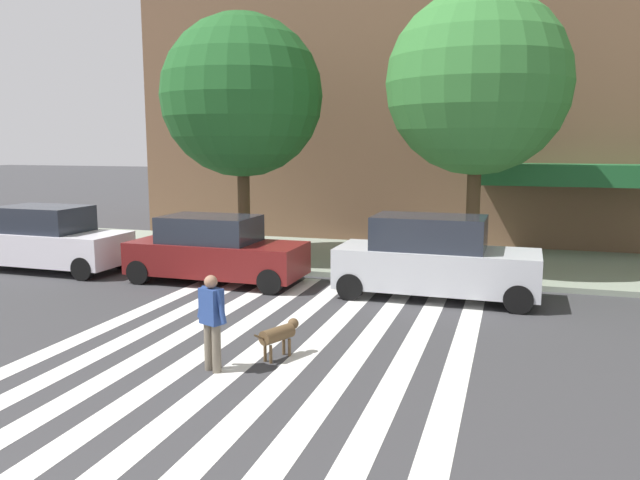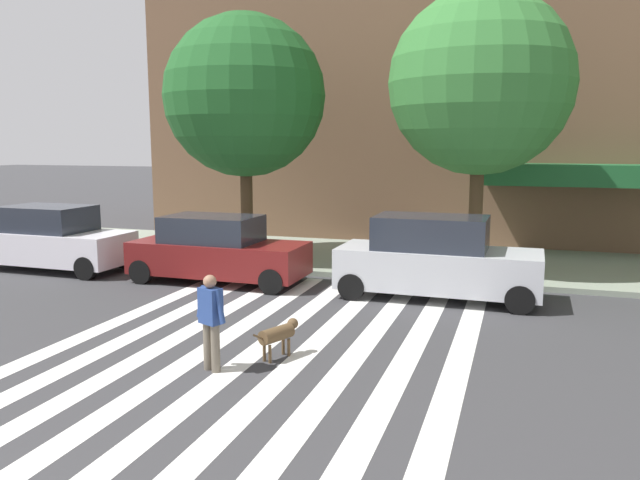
{
  "view_description": "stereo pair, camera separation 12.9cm",
  "coord_description": "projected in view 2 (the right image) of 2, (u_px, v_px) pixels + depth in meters",
  "views": [
    {
      "loc": [
        5.73,
        -2.32,
        3.77
      ],
      "look_at": [
        2.22,
        8.91,
        1.95
      ],
      "focal_mm": 35.01,
      "sensor_mm": 36.0,
      "label": 1
    },
    {
      "loc": [
        5.85,
        -2.28,
        3.77
      ],
      "look_at": [
        2.22,
        8.91,
        1.95
      ],
      "focal_mm": 35.01,
      "sensor_mm": 36.0,
      "label": 2
    }
  ],
  "objects": [
    {
      "name": "ground_plane",
      "position": [
        173.0,
        355.0,
        11.23
      ],
      "size": [
        160.0,
        160.0,
        0.0
      ],
      "primitive_type": "plane",
      "color": "#353538"
    },
    {
      "name": "crosswalk_stripes",
      "position": [
        241.0,
        363.0,
        10.82
      ],
      "size": [
        7.65,
        13.69,
        0.01
      ],
      "color": "silver",
      "rests_on": "ground_plane"
    },
    {
      "name": "parked_car_behind_first",
      "position": [
        217.0,
        250.0,
        17.02
      ],
      "size": [
        4.8,
        1.97,
        1.83
      ],
      "color": "maroon",
      "rests_on": "ground_plane"
    },
    {
      "name": "parked_car_third_in_line",
      "position": [
        436.0,
        259.0,
        15.2
      ],
      "size": [
        4.89,
        1.97,
        2.03
      ],
      "color": "#BABDC3",
      "rests_on": "ground_plane"
    },
    {
      "name": "sidewalk_far",
      "position": [
        334.0,
        256.0,
        20.75
      ],
      "size": [
        80.0,
        6.0,
        0.15
      ],
      "primitive_type": "cube",
      "color": "gray",
      "rests_on": "ground_plane"
    },
    {
      "name": "street_tree_nearest",
      "position": [
        245.0,
        96.0,
        19.3
      ],
      "size": [
        5.01,
        5.01,
        7.58
      ],
      "color": "#4C3823",
      "rests_on": "sidewalk_far"
    },
    {
      "name": "street_tree_middle",
      "position": [
        481.0,
        83.0,
        17.46
      ],
      "size": [
        5.17,
        5.17,
        7.88
      ],
      "color": "#4C3823",
      "rests_on": "sidewalk_far"
    },
    {
      "name": "dog_on_leash",
      "position": [
        279.0,
        334.0,
        11.01
      ],
      "size": [
        0.55,
        1.03,
        0.65
      ],
      "color": "brown",
      "rests_on": "ground_plane"
    },
    {
      "name": "parked_car_near_curb",
      "position": [
        52.0,
        239.0,
        18.69
      ],
      "size": [
        4.68,
        2.05,
        1.93
      ],
      "color": "silver",
      "rests_on": "ground_plane"
    },
    {
      "name": "pedestrian_dog_walker",
      "position": [
        211.0,
        317.0,
        10.32
      ],
      "size": [
        0.68,
        0.37,
        1.64
      ],
      "color": "#6B6051",
      "rests_on": "ground_plane"
    }
  ]
}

